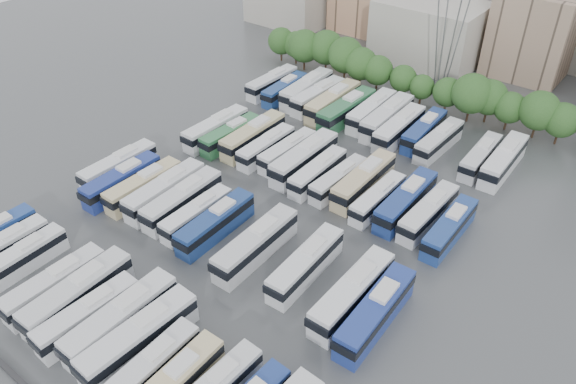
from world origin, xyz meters
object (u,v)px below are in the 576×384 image
Objects in this scene: bus_r1_s10 at (306,264)px; bus_r3_s5 at (347,110)px; bus_r1_s1 at (122,181)px; bus_r3_s4 at (333,102)px; bus_r0_s6 at (88,315)px; bus_r2_s3 at (253,136)px; bus_r1_s13 at (376,312)px; bus_r3_s10 at (439,141)px; bus_r2_s5 at (288,151)px; bus_r2_s9 at (364,180)px; bus_r1_s2 at (144,186)px; bus_r3_s8 at (399,128)px; bus_r0_s7 at (121,319)px; bus_r1_s12 at (352,293)px; bus_r1_s4 at (182,200)px; bus_r2_s8 at (339,180)px; bus_r0_s1 at (4,248)px; bus_r1_s6 at (215,223)px; bus_r0_s5 at (78,294)px; bus_r2_s4 at (266,147)px; bus_r0_s8 at (139,337)px; bus_r3_s9 at (424,131)px; bus_r1_s3 at (165,191)px; bus_r3_s6 at (371,111)px; bus_r0_s9 at (150,369)px; bus_r3_s7 at (387,117)px; bus_r2_s1 at (216,128)px; bus_r1_s5 at (197,214)px; bus_r2_s12 at (428,212)px; bus_r2_s6 at (304,158)px; bus_r2_s13 at (450,228)px; bus_r0_s2 at (22,258)px; bus_r2_s11 at (406,201)px; bus_r2_s10 at (378,198)px; bus_r3_s2 at (307,89)px; bus_r3_s12 at (480,157)px; bus_r3_s0 at (272,83)px; bus_r0_s4 at (55,285)px; bus_r1_s8 at (256,244)px; bus_r3_s13 at (504,160)px; bus_r2_s2 at (231,135)px; bus_r3_s1 at (285,89)px.

bus_r3_s5 is at bearing 113.52° from bus_r1_s10.
bus_r3_s4 is (9.87, 36.93, 0.18)m from bus_r1_s1.
bus_r0_s6 is 0.91× the size of bus_r2_s3.
bus_r1_s13 reaches higher than bus_r0_s6.
bus_r2_s5 is at bearing -133.07° from bus_r3_s10.
bus_r3_s10 is (16.33, 0.70, -0.28)m from bus_r3_s5.
bus_r2_s9 is (26.27, 20.32, 0.12)m from bus_r1_s1.
bus_r1_s2 is 0.92× the size of bus_r3_s8.
bus_r1_s12 is (16.57, 17.48, -0.00)m from bus_r0_s7.
bus_r1_s4 is 1.16× the size of bus_r2_s8.
bus_r0_s1 is 24.93m from bus_r1_s6.
bus_r0_s5 reaches higher than bus_r2_s4.
bus_r1_s12 reaches higher than bus_r0_s8.
bus_r1_s12 is 1.01× the size of bus_r1_s13.
bus_r1_s6 is 1.03× the size of bus_r3_s9.
bus_r3_s6 is at bearing 73.06° from bus_r1_s3.
bus_r0_s9 is at bearing -52.03° from bus_r1_s4.
bus_r3_s4 is 10.06m from bus_r3_s7.
bus_r2_s4 is 0.87× the size of bus_r3_s8.
bus_r1_s1 is at bearing -89.65° from bus_r2_s1.
bus_r1_s5 is 29.49m from bus_r2_s12.
bus_r0_s7 is 1.08× the size of bus_r1_s6.
bus_r1_s10 is at bearing -45.51° from bus_r2_s5.
bus_r1_s10 is 26.16m from bus_r2_s4.
bus_r2_s5 is at bearing -0.15° from bus_r2_s3.
bus_r2_s6 is 1.15× the size of bus_r2_s13.
bus_r2_s11 is (29.87, 36.68, 0.31)m from bus_r0_s2.
bus_r2_s10 is 0.85× the size of bus_r3_s6.
bus_r3_s6 is at bearing 77.56° from bus_r1_s4.
bus_r3_s2 is at bearing 105.89° from bus_r0_s6.
bus_r3_s12 is (36.40, 36.37, -0.14)m from bus_r1_s1.
bus_r2_s4 is (3.25, 17.19, -0.25)m from bus_r1_s3.
bus_r3_s0 is (-36.51, 17.15, -0.16)m from bus_r2_s11.
bus_r0_s4 is 34.67m from bus_r1_s13.
bus_r3_s6 is (-13.08, 20.06, 0.29)m from bus_r2_s10.
bus_r2_s13 reaches higher than bus_r2_s4.
bus_r1_s6 is at bearing 176.72° from bus_r1_s13.
bus_r1_s2 is 0.97× the size of bus_r1_s6.
bus_r0_s7 reaches higher than bus_r1_s10.
bus_r1_s10 is 48.03m from bus_r3_s0.
bus_r1_s3 is 16.60m from bus_r1_s8.
bus_r0_s8 is at bearing -7.19° from bus_r0_s7.
bus_r1_s4 reaches higher than bus_r0_s2.
bus_r3_s13 reaches higher than bus_r0_s9.
bus_r0_s9 is at bearing -54.69° from bus_r2_s2.
bus_r3_s1 is 0.85× the size of bus_r3_s2.
bus_r2_s9 is 1.09× the size of bus_r2_s12.
bus_r2_s11 is 6.96m from bus_r2_s13.
bus_r1_s3 is 1.05× the size of bus_r1_s6.
bus_r2_s11 is 19.45m from bus_r3_s9.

